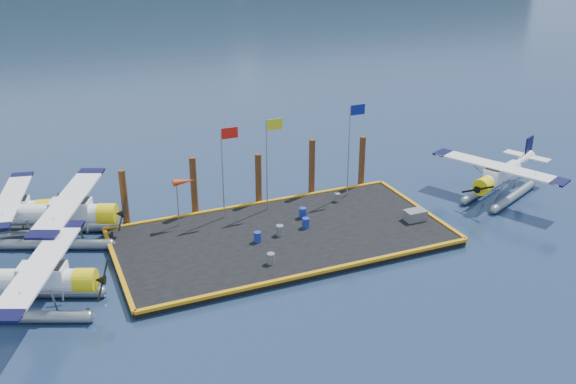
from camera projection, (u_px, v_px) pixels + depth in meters
name	position (u px, v px, depth m)	size (l,w,h in m)	color
ground	(282.00, 240.00, 39.55)	(4000.00, 4000.00, 0.00)	navy
dock	(282.00, 237.00, 39.48)	(20.00, 10.00, 0.40)	black
dock_bumpers	(282.00, 233.00, 39.36)	(20.25, 10.25, 0.18)	#CC870C
seaplane_a	(36.00, 283.00, 31.95)	(9.17, 9.66, 3.52)	gray
seaplane_b	(65.00, 216.00, 38.96)	(9.63, 10.14, 3.70)	gray
seaplane_c	(7.00, 213.00, 39.93)	(8.27, 9.01, 3.19)	gray
seaplane_d	(499.00, 178.00, 45.05)	(8.78, 9.19, 3.38)	gray
drum_0	(258.00, 237.00, 38.40)	(0.45, 0.45, 0.64)	navy
drum_1	(280.00, 230.00, 39.21)	(0.46, 0.46, 0.64)	slate
drum_2	(306.00, 223.00, 40.16)	(0.46, 0.46, 0.65)	navy
drum_3	(271.00, 259.00, 35.94)	(0.45, 0.45, 0.64)	slate
drum_4	(337.00, 197.00, 43.98)	(0.40, 0.40, 0.56)	slate
drum_5	(303.00, 213.00, 41.53)	(0.48, 0.48, 0.67)	navy
crate	(415.00, 215.00, 41.19)	(1.34, 0.89, 0.67)	slate
flagpole_red	(225.00, 159.00, 40.22)	(1.14, 0.08, 6.00)	#96969E
flagpole_yellow	(269.00, 151.00, 41.26)	(1.14, 0.08, 6.20)	#96969E
flagpole_blue	(352.00, 137.00, 43.36)	(1.14, 0.08, 6.50)	#96969E
windsock	(184.00, 183.00, 39.69)	(1.40, 0.44, 3.12)	#96969E
piling_0	(125.00, 200.00, 40.27)	(0.44, 0.44, 4.00)	#3E2011
piling_1	(194.00, 188.00, 41.86)	(0.44, 0.44, 4.20)	#3E2011
piling_2	(259.00, 180.00, 43.56)	(0.44, 0.44, 3.80)	#3E2011
piling_3	(312.00, 169.00, 44.91)	(0.44, 0.44, 4.30)	#3E2011
piling_4	(362.00, 163.00, 46.41)	(0.44, 0.44, 4.00)	#3E2011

